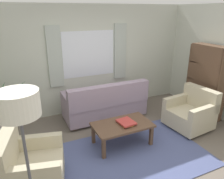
% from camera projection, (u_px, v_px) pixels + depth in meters
% --- Properties ---
extents(ground_plane, '(6.24, 6.24, 0.00)m').
position_uv_depth(ground_plane, '(132.00, 156.00, 3.89)').
color(ground_plane, '#6B6056').
extents(wall_back, '(5.32, 0.12, 2.60)m').
position_uv_depth(wall_back, '(88.00, 60.00, 5.36)').
color(wall_back, beige).
rests_on(wall_back, ground_plane).
extents(window_with_curtains, '(1.98, 0.07, 1.40)m').
position_uv_depth(window_with_curtains, '(89.00, 54.00, 5.24)').
color(window_with_curtains, white).
extents(area_rug, '(2.64, 1.78, 0.01)m').
position_uv_depth(area_rug, '(132.00, 155.00, 3.88)').
color(area_rug, '#4C5684').
rests_on(area_rug, ground_plane).
extents(couch, '(1.90, 0.82, 0.92)m').
position_uv_depth(couch, '(105.00, 104.00, 5.12)').
color(couch, '#998499').
rests_on(couch, ground_plane).
extents(armchair_left, '(0.99, 1.01, 0.88)m').
position_uv_depth(armchair_left, '(29.00, 167.00, 3.08)').
color(armchair_left, '#BCB293').
rests_on(armchair_left, ground_plane).
extents(armchair_right, '(0.90, 0.92, 0.88)m').
position_uv_depth(armchair_right, '(191.00, 112.00, 4.72)').
color(armchair_right, '#BCB293').
rests_on(armchair_right, ground_plane).
extents(coffee_table, '(1.10, 0.64, 0.44)m').
position_uv_depth(coffee_table, '(122.00, 127.00, 4.09)').
color(coffee_table, brown).
rests_on(coffee_table, ground_plane).
extents(book_stack_on_table, '(0.31, 0.36, 0.05)m').
position_uv_depth(book_stack_on_table, '(126.00, 122.00, 4.07)').
color(book_stack_on_table, gold).
rests_on(book_stack_on_table, coffee_table).
extents(bookshelf, '(0.30, 0.94, 1.72)m').
position_uv_depth(bookshelf, '(204.00, 85.00, 5.15)').
color(bookshelf, brown).
rests_on(bookshelf, ground_plane).
extents(standing_lamp, '(0.39, 0.39, 1.79)m').
position_uv_depth(standing_lamp, '(20.00, 117.00, 1.96)').
color(standing_lamp, '#4C4C51').
rests_on(standing_lamp, ground_plane).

